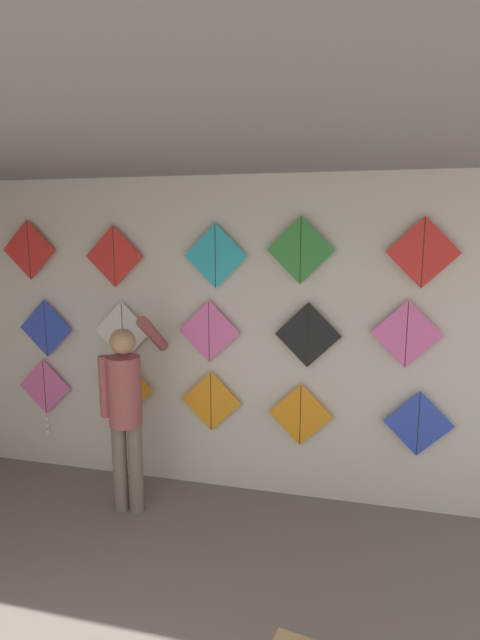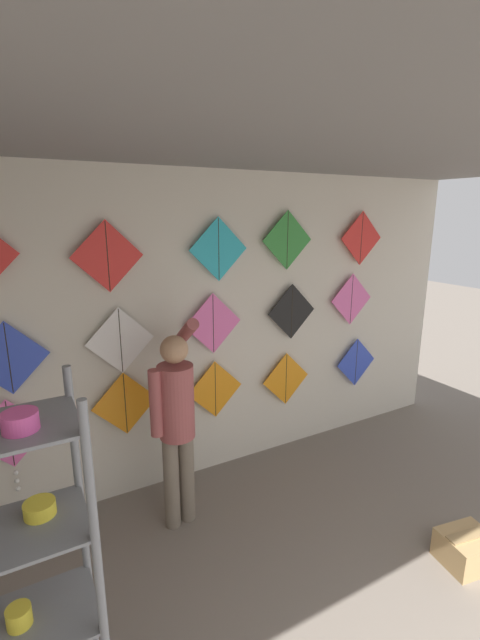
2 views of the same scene
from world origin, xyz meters
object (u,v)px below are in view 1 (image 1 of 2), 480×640
kite_6 (123,331)px  kite_14 (423,253)px  kite_8 (308,335)px  kite_11 (114,256)px  shopkeeper (126,404)px  kite_9 (407,334)px  kite_4 (418,424)px  kite_3 (300,415)px  kite_0 (45,391)px  kite_13 (301,250)px  kite_2 (211,401)px  kite_5 (46,329)px  kite_1 (125,389)px  kite_7 (209,332)px  kite_12 (215,256)px  kite_10 (29,250)px

kite_6 → kite_14: size_ratio=1.00×
kite_8 → kite_11: size_ratio=1.00×
shopkeeper → kite_9: (2.20, 0.51, 0.59)m
kite_4 → kite_3: bearing=180.0°
shopkeeper → kite_4: bearing=5.4°
kite_0 → kite_9: kite_9 is taller
shopkeeper → kite_0: (-1.12, 0.51, -0.15)m
kite_4 → kite_13: size_ratio=1.00×
kite_0 → kite_2: 1.70m
kite_0 → kite_3: size_ratio=1.38×
shopkeeper → kite_14: kite_14 is taller
kite_2 → kite_5: 1.74m
kite_2 → kite_4: size_ratio=1.00×
kite_1 → kite_4: size_ratio=1.00×
kite_4 → kite_1: bearing=180.0°
kite_0 → kite_4: size_ratio=1.38×
kite_2 → kite_7: bearing=180.0°
shopkeeper → kite_5: bearing=147.7°
kite_12 → kite_14: size_ratio=1.00×
shopkeeper → kite_13: (1.35, 0.51, 1.24)m
kite_10 → kite_13: kite_13 is taller
kite_5 → kite_12: (1.69, 0.00, 0.71)m
kite_2 → kite_10: kite_10 is taller
shopkeeper → kite_9: size_ratio=3.03×
kite_0 → kite_12: kite_12 is taller
kite_6 → kite_13: bearing=0.0°
kite_9 → kite_11: kite_11 is taller
kite_8 → kite_9: bearing=0.0°
kite_11 → kite_13: 1.66m
kite_7 → kite_13: 1.06m
shopkeeper → kite_11: (-0.32, 0.51, 1.17)m
kite_0 → kite_14: 3.68m
kite_1 → kite_4: bearing=0.0°
kite_3 → kite_7: (-0.81, 0.00, 0.69)m
kite_4 → kite_10: size_ratio=1.00×
kite_6 → kite_0: bearing=-179.9°
kite_12 → kite_14: bearing=0.0°
kite_6 → kite_10: kite_10 is taller
kite_3 → kite_12: 1.54m
kite_4 → kite_8: (-0.91, 0.00, 0.69)m
kite_1 → kite_12: 1.53m
kite_4 → kite_10: 3.77m
kite_3 → kite_12: size_ratio=1.00×
kite_0 → kite_2: same height
kite_9 → kite_10: bearing=180.0°
kite_6 → kite_12: (0.89, 0.00, 0.69)m
kite_1 → kite_10: (-0.92, 0.00, 1.28)m
shopkeeper → kite_4: shopkeeper is taller
kite_11 → kite_10: bearing=180.0°
kite_0 → kite_12: (1.75, 0.00, 1.33)m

